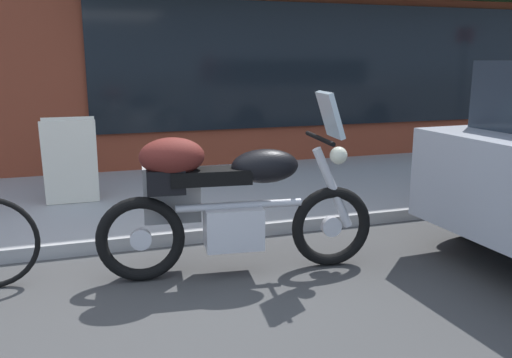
% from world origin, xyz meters
% --- Properties ---
extents(ground_plane, '(80.00, 80.00, 0.00)m').
position_xyz_m(ground_plane, '(0.00, 0.00, 0.00)').
color(ground_plane, '#3C3C3C').
extents(touring_motorcycle, '(2.16, 0.81, 1.41)m').
position_xyz_m(touring_motorcycle, '(0.62, 0.45, 0.61)').
color(touring_motorcycle, black).
rests_on(touring_motorcycle, ground_plane).
extents(sandwich_board_sign, '(0.55, 0.41, 0.91)m').
position_xyz_m(sandwich_board_sign, '(-0.50, 2.55, 0.58)').
color(sandwich_board_sign, silver).
rests_on(sandwich_board_sign, sidewalk_curb).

